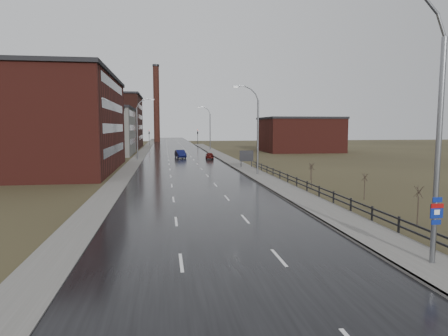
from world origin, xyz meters
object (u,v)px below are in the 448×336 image
object	(u,v)px
car_near	(180,154)
car_far	(210,156)
billboard	(246,156)
streetlight_main	(433,131)

from	to	relation	value
car_near	car_far	xyz separation A→B (m)	(5.43, -3.39, -0.14)
billboard	car_far	bearing A→B (deg)	101.67
billboard	car_near	bearing A→B (deg)	113.44
car_near	car_far	bearing A→B (deg)	-39.72
streetlight_main	billboard	size ratio (longest dim) A/B	4.54
streetlight_main	car_far	world-z (taller)	streetlight_main
car_far	car_near	bearing A→B (deg)	-28.11
streetlight_main	car_far	xyz separation A→B (m)	(-2.97, 59.98, -5.42)
car_near	car_far	size ratio (longest dim) A/B	1.26
car_far	streetlight_main	bearing A→B (deg)	96.75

